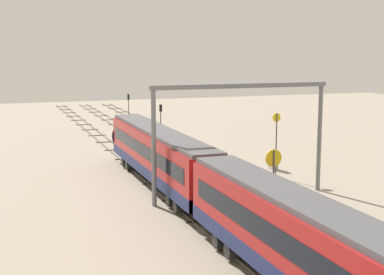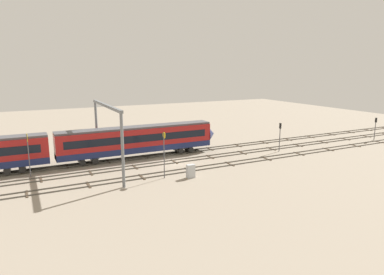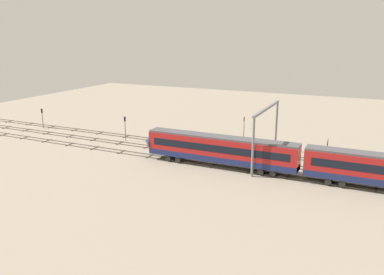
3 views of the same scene
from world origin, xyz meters
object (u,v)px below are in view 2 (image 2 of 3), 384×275
object	(u,v)px
speed_sign_near_foreground	(28,148)
relay_cabinet	(191,171)
signal_light_trackside_departure	(280,133)
signal_light_trackside_approach	(376,125)
overhead_gantry	(107,124)
speed_sign_far_trackside	(164,150)

from	to	relation	value
speed_sign_near_foreground	relay_cabinet	world-z (taller)	speed_sign_near_foreground
speed_sign_near_foreground	signal_light_trackside_departure	world-z (taller)	speed_sign_near_foreground
speed_sign_near_foreground	signal_light_trackside_approach	distance (m)	60.48
overhead_gantry	signal_light_trackside_approach	bearing A→B (deg)	-3.16
overhead_gantry	speed_sign_near_foreground	distance (m)	10.22
speed_sign_far_trackside	relay_cabinet	world-z (taller)	speed_sign_far_trackside
speed_sign_near_foreground	speed_sign_far_trackside	world-z (taller)	speed_sign_far_trackside
speed_sign_near_foreground	signal_light_trackside_approach	world-z (taller)	speed_sign_near_foreground
speed_sign_far_trackside	signal_light_trackside_departure	bearing A→B (deg)	11.09
overhead_gantry	signal_light_trackside_departure	xyz separation A→B (m)	(28.04, -1.67, -3.41)
signal_light_trackside_approach	overhead_gantry	bearing A→B (deg)	176.84
signal_light_trackside_departure	relay_cabinet	size ratio (longest dim) A/B	2.79
speed_sign_near_foreground	signal_light_trackside_departure	xyz separation A→B (m)	(37.64, -3.85, -0.66)
overhead_gantry	speed_sign_near_foreground	bearing A→B (deg)	167.21
speed_sign_near_foreground	relay_cabinet	size ratio (longest dim) A/B	3.29
speed_sign_near_foreground	signal_light_trackside_departure	distance (m)	37.84
speed_sign_far_trackside	relay_cabinet	size ratio (longest dim) A/B	3.45
speed_sign_near_foreground	speed_sign_far_trackside	xyz separation A→B (m)	(15.15, -8.25, -0.11)
speed_sign_far_trackside	speed_sign_near_foreground	bearing A→B (deg)	151.41
overhead_gantry	speed_sign_far_trackside	xyz separation A→B (m)	(5.55, -6.08, -2.86)
overhead_gantry	signal_light_trackside_departure	world-z (taller)	overhead_gantry
speed_sign_far_trackside	signal_light_trackside_approach	distance (m)	45.25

